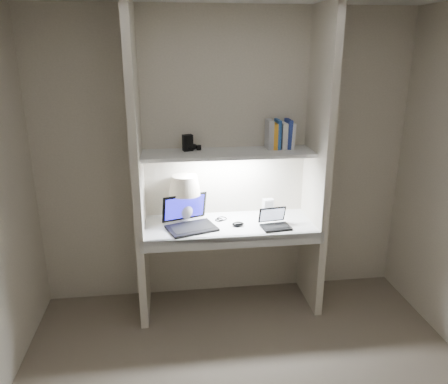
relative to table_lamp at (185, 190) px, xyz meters
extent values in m
cube|color=beige|center=(0.36, 0.15, 0.21)|extent=(3.20, 0.01, 2.50)
cube|color=beige|center=(-0.37, -0.13, 0.21)|extent=(0.06, 0.55, 2.50)
cube|color=beige|center=(1.09, -0.13, 0.21)|extent=(0.06, 0.55, 2.50)
cube|color=white|center=(0.36, -0.13, -0.29)|extent=(1.40, 0.55, 0.04)
cube|color=silver|center=(0.36, -0.39, -0.32)|extent=(1.46, 0.03, 0.10)
cube|color=silver|center=(0.36, -0.03, 0.31)|extent=(1.40, 0.36, 0.03)
cube|color=white|center=(0.36, -0.03, 0.29)|extent=(0.60, 0.04, 0.02)
cylinder|color=white|center=(0.00, 0.00, -0.26)|extent=(0.10, 0.10, 0.02)
ellipsoid|color=white|center=(0.00, 0.00, -0.17)|extent=(0.13, 0.13, 0.17)
cylinder|color=white|center=(0.00, 0.00, -0.07)|extent=(0.02, 0.02, 0.07)
sphere|color=#FFD899|center=(0.00, 0.00, 0.00)|extent=(0.04, 0.04, 0.04)
cube|color=black|center=(0.04, -0.20, -0.26)|extent=(0.44, 0.37, 0.02)
cube|color=black|center=(0.04, -0.20, -0.25)|extent=(0.37, 0.28, 0.00)
cube|color=black|center=(-0.01, -0.05, -0.13)|extent=(0.38, 0.18, 0.24)
cube|color=#1D19DA|center=(-0.01, -0.06, -0.13)|extent=(0.33, 0.15, 0.19)
cube|color=black|center=(0.72, -0.27, -0.26)|extent=(0.25, 0.19, 0.02)
cube|color=black|center=(0.72, -0.27, -0.25)|extent=(0.21, 0.14, 0.00)
cube|color=black|center=(0.71, -0.17, -0.18)|extent=(0.23, 0.08, 0.13)
cube|color=silver|center=(0.71, -0.18, -0.18)|extent=(0.20, 0.06, 0.11)
cube|color=silver|center=(0.73, 0.08, -0.20)|extent=(0.10, 0.08, 0.13)
ellipsoid|color=black|center=(0.42, -0.18, -0.25)|extent=(0.10, 0.07, 0.04)
torus|color=black|center=(0.31, -0.02, -0.26)|extent=(0.09, 0.09, 0.01)
cube|color=yellow|center=(-0.09, -0.23, -0.27)|extent=(0.08, 0.08, 0.00)
cube|color=white|center=(0.91, 0.05, 0.44)|extent=(0.04, 0.16, 0.22)
cube|color=navy|center=(0.88, 0.05, 0.45)|extent=(0.04, 0.16, 0.24)
cube|color=silver|center=(0.84, 0.05, 0.44)|extent=(0.04, 0.16, 0.21)
cube|color=#2657A8|center=(0.79, 0.05, 0.45)|extent=(0.03, 0.16, 0.24)
cube|color=orange|center=(0.76, 0.05, 0.44)|extent=(0.04, 0.16, 0.21)
cube|color=#B2B3B8|center=(0.72, 0.05, 0.45)|extent=(0.04, 0.16, 0.24)
cube|color=black|center=(0.04, 0.04, 0.40)|extent=(0.09, 0.08, 0.13)
ellipsoid|color=black|center=(0.06, 0.06, 0.36)|extent=(0.15, 0.13, 0.05)
camera|label=1|loc=(-0.11, -3.48, 1.13)|focal=35.00mm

